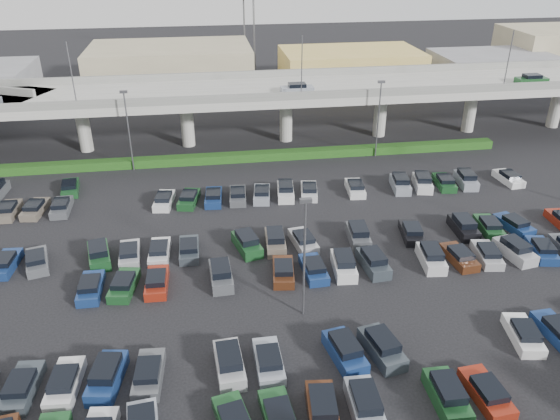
% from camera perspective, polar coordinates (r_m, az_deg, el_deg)
% --- Properties ---
extents(ground, '(280.00, 280.00, 0.00)m').
position_cam_1_polar(ground, '(51.04, 0.74, -5.28)').
color(ground, black).
extents(overpass, '(150.00, 13.00, 15.80)m').
position_cam_1_polar(overpass, '(77.46, -3.25, 11.93)').
color(overpass, gray).
rests_on(overpass, ground).
extents(hedge, '(66.00, 1.60, 1.10)m').
position_cam_1_polar(hedge, '(72.94, -2.41, 5.64)').
color(hedge, '#163A10').
rests_on(hedge, ground).
extents(parked_cars, '(62.97, 41.65, 1.67)m').
position_cam_1_polar(parked_cars, '(47.40, 0.60, -7.21)').
color(parked_cars, silver).
rests_on(parked_cars, ground).
extents(light_poles, '(66.90, 48.38, 10.30)m').
position_cam_1_polar(light_poles, '(49.33, -4.32, 1.71)').
color(light_poles, '#4C4C51').
rests_on(light_poles, ground).
extents(distant_buildings, '(138.00, 24.00, 9.00)m').
position_cam_1_polar(distant_buildings, '(108.64, 2.03, 14.71)').
color(distant_buildings, slate).
rests_on(distant_buildings, ground).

